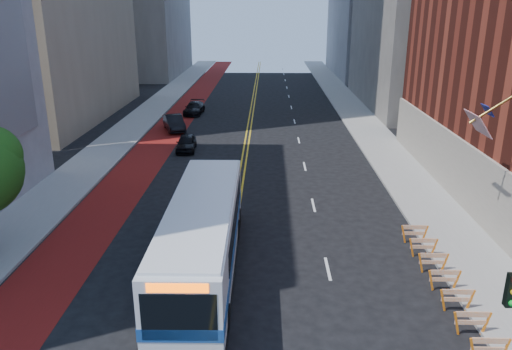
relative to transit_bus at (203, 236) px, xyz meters
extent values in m
plane|color=black|center=(1.00, -5.50, -1.90)|extent=(160.00, 160.00, 0.00)
cube|color=gray|center=(-11.00, 24.50, -1.82)|extent=(4.00, 140.00, 0.15)
cube|color=gray|center=(13.00, 24.50, -1.82)|extent=(4.00, 140.00, 0.15)
cube|color=maroon|center=(-7.10, 24.50, -1.89)|extent=(3.60, 140.00, 0.01)
cube|color=gold|center=(0.82, 24.50, -1.89)|extent=(0.14, 140.00, 0.01)
cube|color=gold|center=(1.18, 24.50, -1.89)|extent=(0.14, 140.00, 0.01)
cube|color=silver|center=(5.80, 0.50, -1.89)|extent=(0.14, 2.20, 0.01)
cube|color=silver|center=(5.80, 8.50, -1.89)|extent=(0.14, 2.20, 0.01)
cube|color=silver|center=(5.80, 16.50, -1.89)|extent=(0.14, 2.20, 0.01)
cube|color=silver|center=(5.80, 24.50, -1.89)|extent=(0.14, 2.20, 0.01)
cube|color=silver|center=(5.80, 32.50, -1.89)|extent=(0.14, 2.20, 0.01)
cube|color=silver|center=(5.80, 40.50, -1.89)|extent=(0.14, 2.20, 0.01)
cube|color=silver|center=(5.80, 48.50, -1.89)|extent=(0.14, 2.20, 0.01)
cube|color=silver|center=(5.80, 56.50, -1.89)|extent=(0.14, 2.20, 0.01)
cube|color=silver|center=(5.80, 64.50, -1.89)|extent=(0.14, 2.20, 0.01)
cube|color=silver|center=(5.80, 72.50, -1.89)|extent=(0.14, 2.20, 0.01)
cube|color=silver|center=(5.80, 80.50, -1.89)|extent=(0.14, 2.20, 0.01)
cube|color=#9E9384|center=(15.05, 6.50, 0.10)|extent=(0.50, 36.00, 4.00)
cube|color=black|center=(15.15, 7.50, -0.80)|extent=(0.35, 2.80, 2.20)
cube|color=black|center=(15.15, 14.50, -0.80)|extent=(0.35, 2.80, 2.20)
cylinder|color=#A57F33|center=(13.70, 2.50, 5.70)|extent=(2.85, 0.12, 2.05)
cube|color=#B21419|center=(12.70, 2.50, 4.70)|extent=(0.75, 1.90, 1.05)
cube|color=navy|center=(13.25, 2.95, 5.25)|extent=(0.39, 0.85, 0.52)
cube|color=orange|center=(10.05, -5.95, -1.40)|extent=(0.32, 0.06, 0.99)
cube|color=orange|center=(10.60, -5.95, -1.00)|extent=(1.25, 0.05, 0.22)
cube|color=orange|center=(10.60, -5.95, -1.35)|extent=(1.25, 0.05, 0.18)
cube|color=orange|center=(10.05, -4.40, -1.40)|extent=(0.32, 0.06, 0.99)
cube|color=orange|center=(11.15, -4.40, -1.40)|extent=(0.32, 0.06, 0.99)
cube|color=orange|center=(10.60, -4.40, -1.00)|extent=(1.25, 0.05, 0.22)
cube|color=orange|center=(10.60, -4.40, -1.35)|extent=(1.25, 0.05, 0.18)
cube|color=orange|center=(10.05, -2.85, -1.40)|extent=(0.32, 0.06, 0.99)
cube|color=orange|center=(11.15, -2.85, -1.40)|extent=(0.32, 0.06, 0.99)
cube|color=orange|center=(10.60, -2.85, -1.00)|extent=(1.25, 0.05, 0.22)
cube|color=orange|center=(10.60, -2.85, -1.35)|extent=(1.25, 0.05, 0.18)
cube|color=orange|center=(10.05, -1.30, -1.40)|extent=(0.32, 0.06, 0.99)
cube|color=orange|center=(11.15, -1.30, -1.40)|extent=(0.32, 0.06, 0.99)
cube|color=orange|center=(10.60, -1.30, -1.00)|extent=(1.25, 0.05, 0.22)
cube|color=orange|center=(10.60, -1.30, -1.35)|extent=(1.25, 0.05, 0.18)
cube|color=orange|center=(10.05, 0.25, -1.40)|extent=(0.32, 0.06, 0.99)
cube|color=orange|center=(11.15, 0.25, -1.40)|extent=(0.32, 0.06, 0.99)
cube|color=orange|center=(10.60, 0.25, -1.00)|extent=(1.25, 0.05, 0.22)
cube|color=orange|center=(10.60, 0.25, -1.35)|extent=(1.25, 0.05, 0.18)
cube|color=orange|center=(10.05, 1.80, -1.40)|extent=(0.32, 0.06, 0.99)
cube|color=orange|center=(11.15, 1.80, -1.40)|extent=(0.32, 0.06, 0.99)
cube|color=orange|center=(10.60, 1.80, -1.00)|extent=(1.25, 0.05, 0.22)
cube|color=orange|center=(10.60, 1.80, -1.35)|extent=(1.25, 0.05, 0.18)
cube|color=orange|center=(10.05, 3.35, -1.40)|extent=(0.32, 0.06, 0.99)
cube|color=orange|center=(11.15, 3.35, -1.40)|extent=(0.32, 0.06, 0.99)
cube|color=orange|center=(10.60, 3.35, -1.00)|extent=(1.25, 0.05, 0.22)
cube|color=orange|center=(10.60, 3.35, -1.35)|extent=(1.25, 0.05, 0.18)
cube|color=black|center=(9.30, -9.00, 2.85)|extent=(0.28, 0.22, 0.95)
sphere|color=#0CA526|center=(9.30, -9.14, 2.54)|extent=(0.18, 0.18, 0.18)
cube|color=silver|center=(0.00, -0.14, 0.05)|extent=(2.99, 13.21, 3.13)
cube|color=#1A4890|center=(0.00, -0.14, -0.41)|extent=(3.03, 13.25, 0.49)
cube|color=black|center=(-0.01, 0.73, 0.57)|extent=(3.00, 9.25, 1.04)
cube|color=black|center=(0.07, -6.70, 0.30)|extent=(2.51, 0.14, 1.76)
cube|color=black|center=(-0.07, 6.41, 0.52)|extent=(2.29, 0.13, 1.10)
cube|color=#FF5905|center=(0.07, -6.71, 1.40)|extent=(2.00, 0.11, 0.33)
cube|color=silver|center=(0.00, -0.14, 1.67)|extent=(2.84, 12.55, 0.13)
cube|color=black|center=(0.00, -0.14, -1.51)|extent=(3.02, 13.24, 0.33)
cylinder|color=black|center=(-1.25, -4.37, -1.35)|extent=(0.34, 1.10, 1.10)
cylinder|color=black|center=(1.34, -4.35, -1.35)|extent=(0.34, 1.10, 1.10)
cylinder|color=black|center=(-1.33, 3.53, -1.35)|extent=(0.34, 1.10, 1.10)
cylinder|color=black|center=(1.26, 3.56, -1.35)|extent=(0.34, 1.10, 1.10)
cylinder|color=black|center=(-1.35, 5.11, -1.35)|extent=(0.34, 1.10, 1.10)
cylinder|color=black|center=(1.24, 5.14, -1.35)|extent=(0.34, 1.10, 1.10)
imported|color=black|center=(-4.10, 20.84, -1.23)|extent=(1.79, 4.00, 1.34)
imported|color=black|center=(-6.46, 28.16, -1.13)|extent=(3.10, 4.94, 1.54)
imported|color=black|center=(-5.60, 36.24, -1.21)|extent=(2.15, 4.81, 1.37)
camera|label=1|loc=(2.90, -20.51, 9.86)|focal=35.00mm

